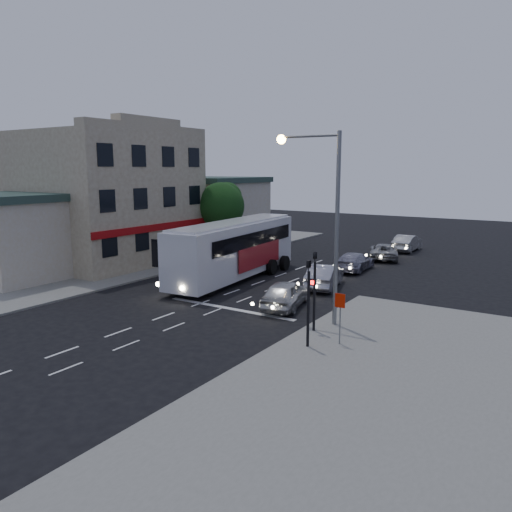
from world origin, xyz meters
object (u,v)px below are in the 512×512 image
Objects in this scene: car_sedan_b at (355,261)px; regulatory_sign at (340,310)px; tour_bus at (235,248)px; traffic_signal_main at (314,282)px; traffic_signal_side at (309,293)px; car_extra at (407,243)px; car_suv at (285,294)px; streetlight at (324,206)px; car_sedan_c at (384,251)px; street_tree at (221,204)px; car_sedan_a at (324,276)px.

regulatory_sign reaches higher than car_sedan_b.
car_sedan_b is at bearing 109.47° from regulatory_sign.
tour_bus is at bearing 143.47° from regulatory_sign.
traffic_signal_main and traffic_signal_side have the same top height.
car_extra is 2.07× the size of regulatory_sign.
car_suv reaches higher than car_sedan_b.
car_sedan_b is at bearing 105.11° from streetlight.
streetlight reaches higher than traffic_signal_main.
traffic_signal_main is 1.86× the size of regulatory_sign.
regulatory_sign is (1.00, 0.96, -0.82)m from traffic_signal_side.
regulatory_sign is at bearing 85.05° from car_sedan_c.
streetlight reaches higher than tour_bus.
car_extra is at bearing 41.30° from street_tree.
street_tree is at bearing 138.92° from regulatory_sign.
traffic_signal_main is at bearing 149.16° from regulatory_sign.
tour_bus is at bearing -47.04° from car_suv.
streetlight is at bearing 105.70° from traffic_signal_side.
car_sedan_a reaches higher than car_extra.
car_sedan_b is at bearing 1.35° from street_tree.
tour_bus is 3.20× the size of traffic_signal_main.
car_extra is (0.11, 22.40, -0.01)m from car_suv.
car_suv is 0.96× the size of car_sedan_b.
car_sedan_c is 20.61m from traffic_signal_main.
car_sedan_a reaches higher than car_sedan_c.
streetlight reaches higher than car_suv.
car_sedan_b is (-0.44, 6.19, -0.08)m from car_sedan_a.
streetlight is at bearing 102.09° from car_sedan_b.
car_suv is 22.40m from car_extra.
traffic_signal_side is (0.70, -1.98, 0.00)m from traffic_signal_main.
traffic_signal_side is (4.05, -10.32, 1.66)m from car_sedan_a.
tour_bus is 2.12× the size of street_tree.
car_sedan_b is at bearing 85.81° from car_extra.
traffic_signal_main is (3.19, -3.02, 1.66)m from car_suv.
car_sedan_a is 0.74× the size of street_tree.
car_sedan_a is 17.09m from car_extra.
tour_bus is 2.76× the size of car_sedan_c.
car_sedan_a is 9.14m from traffic_signal_main.
traffic_signal_side reaches higher than tour_bus.
traffic_signal_side is at bearing -70.51° from traffic_signal_main.
regulatory_sign is 0.24× the size of streetlight.
car_suv is 0.50× the size of streetlight.
car_suv is 6.40m from regulatory_sign.
car_sedan_a is at bearing -25.37° from street_tree.
car_suv is 1.09× the size of traffic_signal_main.
traffic_signal_main is 21.38m from street_tree.
regulatory_sign is (5.21, -21.25, 0.94)m from car_sedan_c.
streetlight reaches higher than car_sedan_c.
streetlight reaches higher than car_extra.
car_suv is 0.72× the size of street_tree.
traffic_signal_main is 2.10m from traffic_signal_side.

